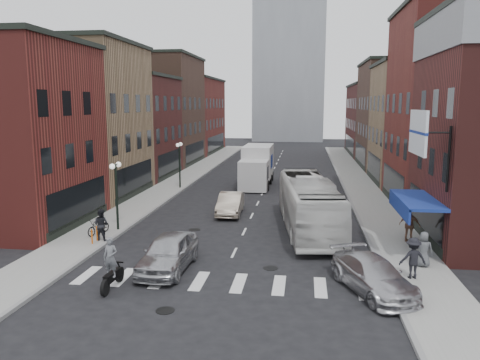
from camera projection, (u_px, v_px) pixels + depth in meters
name	position (u px, v px, depth m)	size (l,w,h in m)	color
ground	(231.00, 259.00, 22.76)	(160.00, 160.00, 0.00)	black
sidewalk_left	(180.00, 181.00, 45.40)	(3.00, 74.00, 0.15)	gray
sidewalk_right	(359.00, 185.00, 43.10)	(3.00, 74.00, 0.15)	gray
curb_left	(195.00, 182.00, 45.21)	(0.20, 74.00, 0.16)	gray
curb_right	(342.00, 185.00, 43.32)	(0.20, 74.00, 0.16)	gray
crosswalk_stripes	(220.00, 282.00, 19.82)	(12.00, 2.20, 0.01)	silver
bldg_left_mid_a	(73.00, 120.00, 37.47)	(10.30, 10.20, 12.30)	#8B6E4D
bldg_left_mid_b	(122.00, 127.00, 47.41)	(10.30, 10.20, 10.30)	#4D1E1B
bldg_left_far_a	(155.00, 110.00, 57.92)	(10.30, 12.20, 13.30)	#4E3327
bldg_left_far_b	(184.00, 116.00, 71.77)	(10.30, 16.20, 11.30)	maroon
bldg_right_mid_a	(469.00, 108.00, 33.26)	(10.30, 10.20, 14.30)	maroon
bldg_right_mid_b	(431.00, 124.00, 43.28)	(10.30, 10.20, 11.30)	#8B6E4D
bldg_right_far_a	(406.00, 115.00, 53.95)	(10.30, 12.20, 12.30)	#4E3327
bldg_right_far_b	(385.00, 120.00, 67.80)	(10.30, 16.20, 10.30)	#4D1E1B
awning_blue	(413.00, 201.00, 23.57)	(1.80, 5.00, 0.78)	navy
billboard_sign	(420.00, 134.00, 21.09)	(1.52, 3.00, 3.70)	black
distant_tower	(290.00, 16.00, 94.96)	(14.00, 14.00, 50.00)	#9399A0
streetlamp_near	(116.00, 183.00, 27.19)	(0.32, 1.22, 4.11)	black
streetlamp_far	(179.00, 156.00, 40.88)	(0.32, 1.22, 4.11)	black
bike_rack	(94.00, 235.00, 24.96)	(0.08, 0.68, 0.80)	#D8590C
box_truck	(257.00, 166.00, 42.92)	(2.63, 8.30, 3.61)	silver
motorcycle_rider	(111.00, 265.00, 18.92)	(0.62, 2.14, 2.18)	black
transit_bus	(309.00, 204.00, 27.73)	(2.65, 11.30, 3.15)	silver
sedan_left_near	(168.00, 252.00, 21.19)	(1.93, 4.80, 1.63)	#BBBCC0
sedan_left_far	(230.00, 204.00, 31.88)	(1.54, 4.40, 1.45)	beige
curb_car	(373.00, 275.00, 18.69)	(1.94, 4.77, 1.38)	#B9B8BD
parked_bicycle	(99.00, 227.00, 26.47)	(0.59, 1.68, 0.88)	black
ped_left_solo	(101.00, 225.00, 25.30)	(0.84, 0.48, 1.73)	black
ped_right_a	(413.00, 258.00, 19.76)	(1.14, 0.56, 1.76)	black
ped_right_b	(410.00, 225.00, 24.97)	(1.09, 0.54, 1.85)	#8F6349
ped_right_c	(424.00, 249.00, 21.18)	(0.79, 0.52, 1.62)	#505357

